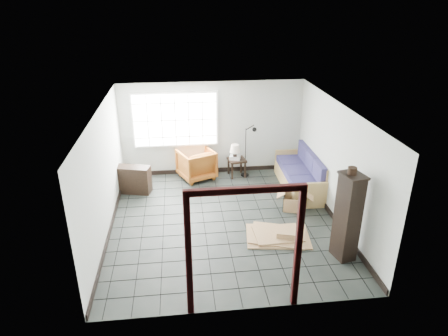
{
  "coord_description": "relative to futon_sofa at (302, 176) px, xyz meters",
  "views": [
    {
      "loc": [
        -0.9,
        -7.7,
        4.72
      ],
      "look_at": [
        0.04,
        0.3,
        1.18
      ],
      "focal_mm": 32.0,
      "sensor_mm": 36.0,
      "label": 1
    }
  ],
  "objects": [
    {
      "name": "room_shell",
      "position": [
        -2.22,
        -1.41,
        1.32
      ],
      "size": [
        5.02,
        5.52,
        2.61
      ],
      "color": "#B8BDB6",
      "rests_on": "ground"
    },
    {
      "name": "floor_lamp",
      "position": [
        -1.23,
        0.95,
        0.43
      ],
      "size": [
        0.44,
        0.28,
        1.48
      ],
      "rotation": [
        0.0,
        0.0,
        0.26
      ],
      "color": "black",
      "rests_on": "ground"
    },
    {
      "name": "ground",
      "position": [
        -2.22,
        -1.44,
        -0.36
      ],
      "size": [
        5.5,
        5.5,
        0.0
      ],
      "primitive_type": "plane",
      "color": "black",
      "rests_on": "ground"
    },
    {
      "name": "armchair",
      "position": [
        -2.7,
        0.96,
        0.1
      ],
      "size": [
        1.13,
        1.1,
        0.9
      ],
      "primitive_type": "imported",
      "rotation": [
        0.0,
        0.0,
        3.55
      ],
      "color": "#915315",
      "rests_on": "ground"
    },
    {
      "name": "table_lamp",
      "position": [
        -1.64,
        0.91,
        0.46
      ],
      "size": [
        0.32,
        0.32,
        0.44
      ],
      "rotation": [
        0.0,
        0.0,
        -0.1
      ],
      "color": "black",
      "rests_on": "side_table"
    },
    {
      "name": "futon_sofa",
      "position": [
        0.0,
        0.0,
        0.0
      ],
      "size": [
        0.89,
        2.24,
        0.98
      ],
      "rotation": [
        0.0,
        0.0,
        -0.03
      ],
      "color": "olive",
      "rests_on": "ground"
    },
    {
      "name": "side_table",
      "position": [
        -1.58,
        0.96,
        0.06
      ],
      "size": [
        0.53,
        0.53,
        0.51
      ],
      "rotation": [
        0.0,
        0.0,
        0.15
      ],
      "color": "black",
      "rests_on": "ground"
    },
    {
      "name": "window_panel",
      "position": [
        -3.22,
        1.26,
        1.24
      ],
      "size": [
        2.32,
        0.08,
        1.52
      ],
      "color": "silver",
      "rests_on": "ground"
    },
    {
      "name": "cardboard_pile",
      "position": [
        -1.14,
        -2.2,
        -0.31
      ],
      "size": [
        1.42,
        1.17,
        0.19
      ],
      "rotation": [
        0.0,
        0.0,
        -0.19
      ],
      "color": "#A17C4D",
      "rests_on": "ground"
    },
    {
      "name": "projector",
      "position": [
        -1.63,
        0.95,
        0.21
      ],
      "size": [
        0.34,
        0.3,
        0.1
      ],
      "rotation": [
        0.0,
        0.0,
        -0.3
      ],
      "color": "silver",
      "rests_on": "side_table"
    },
    {
      "name": "open_box",
      "position": [
        -0.49,
        -1.07,
        -0.18
      ],
      "size": [
        0.92,
        0.65,
        0.48
      ],
      "rotation": [
        0.0,
        0.0,
        -0.32
      ],
      "color": "#A17C4D",
      "rests_on": "ground"
    },
    {
      "name": "doorway_trim",
      "position": [
        -2.22,
        -4.14,
        1.02
      ],
      "size": [
        1.8,
        0.08,
        2.2
      ],
      "color": "black",
      "rests_on": "ground"
    },
    {
      "name": "console_shelf",
      "position": [
        -4.37,
        0.28,
        -0.0
      ],
      "size": [
        0.97,
        0.57,
        0.71
      ],
      "rotation": [
        0.0,
        0.0,
        -0.25
      ],
      "color": "black",
      "rests_on": "ground"
    },
    {
      "name": "tall_shelf",
      "position": [
        -0.07,
        -2.99,
        0.54
      ],
      "size": [
        0.47,
        0.55,
        1.76
      ],
      "rotation": [
        0.0,
        0.0,
        0.23
      ],
      "color": "black",
      "rests_on": "ground"
    },
    {
      "name": "pot",
      "position": [
        -0.09,
        -2.97,
        1.47
      ],
      "size": [
        0.2,
        0.2,
        0.13
      ],
      "rotation": [
        0.0,
        0.0,
        0.21
      ],
      "color": "black",
      "rests_on": "tall_shelf"
    }
  ]
}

